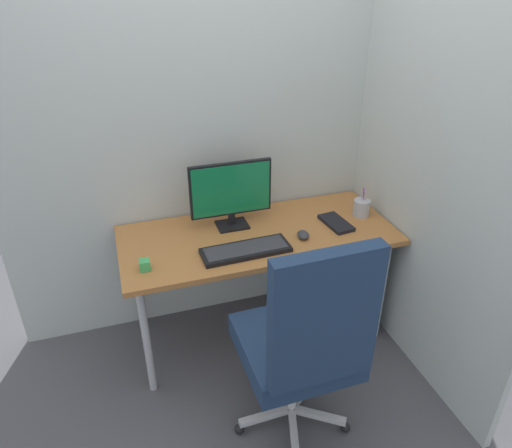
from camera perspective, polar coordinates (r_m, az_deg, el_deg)
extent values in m
plane|color=#4C4C51|center=(3.10, 0.25, -12.82)|extent=(8.00, 8.00, 0.00)
cube|color=#B7C1BC|center=(2.73, -2.15, 14.94)|extent=(2.78, 0.04, 2.80)
cube|color=#B7C1BC|center=(2.60, 19.08, 12.69)|extent=(0.04, 1.90, 2.80)
cube|color=#B27038|center=(2.67, 0.28, -1.38)|extent=(1.54, 0.67, 0.03)
cylinder|color=#B2B5BA|center=(2.58, -13.09, -13.58)|extent=(0.04, 0.04, 0.70)
cylinder|color=#B2B5BA|center=(2.95, 14.95, -7.74)|extent=(0.04, 0.04, 0.70)
cylinder|color=#B2B5BA|center=(2.99, -14.21, -7.08)|extent=(0.04, 0.04, 0.70)
cylinder|color=#B2B5BA|center=(3.30, 10.39, -2.74)|extent=(0.04, 0.04, 0.70)
sphere|color=black|center=(2.58, -2.03, -23.53)|extent=(0.05, 0.05, 0.05)
cube|color=silver|center=(2.57, 1.18, -22.19)|extent=(0.28, 0.04, 0.03)
cube|color=silver|center=(2.52, 4.58, -23.82)|extent=(0.12, 0.28, 0.03)
sphere|color=black|center=(2.62, 10.75, -23.02)|extent=(0.05, 0.05, 0.05)
cube|color=silver|center=(2.59, 7.54, -21.95)|extent=(0.25, 0.19, 0.03)
sphere|color=black|center=(2.80, 7.40, -18.12)|extent=(0.05, 0.05, 0.05)
cube|color=silver|center=(2.69, 5.94, -19.41)|extent=(0.25, 0.20, 0.03)
sphere|color=black|center=(2.78, 0.28, -18.35)|extent=(0.05, 0.05, 0.05)
cube|color=silver|center=(2.67, 2.21, -19.53)|extent=(0.13, 0.28, 0.03)
cylinder|color=silver|center=(2.46, 4.47, -18.49)|extent=(0.04, 0.04, 0.36)
cube|color=navy|center=(2.29, 4.70, -14.50)|extent=(0.51, 0.52, 0.12)
cube|color=navy|center=(1.87, 8.27, -11.40)|extent=(0.45, 0.08, 0.62)
cube|color=#B2B5BA|center=(3.07, 9.46, -6.06)|extent=(0.38, 0.48, 0.64)
cube|color=#262628|center=(2.82, 11.90, -6.64)|extent=(0.19, 0.01, 0.02)
cube|color=black|center=(2.73, -2.89, -0.11)|extent=(0.18, 0.14, 0.01)
cube|color=black|center=(2.72, -2.97, 0.78)|extent=(0.04, 0.02, 0.07)
cube|color=black|center=(2.64, -3.08, 4.27)|extent=(0.47, 0.02, 0.31)
cube|color=#14723F|center=(2.63, -3.00, 4.14)|extent=(0.44, 0.01, 0.29)
cube|color=black|center=(2.48, -1.25, -3.18)|extent=(0.48, 0.18, 0.02)
cube|color=#333338|center=(2.48, -1.25, -2.92)|extent=(0.44, 0.15, 0.00)
ellipsoid|color=#333338|center=(2.62, 5.73, -1.31)|extent=(0.08, 0.10, 0.04)
cylinder|color=#B2B5BA|center=(2.89, 12.64, 1.93)|extent=(0.10, 0.10, 0.10)
cylinder|color=#B2B5BA|center=(2.86, 12.62, 2.88)|extent=(0.02, 0.01, 0.11)
cylinder|color=#B2B5BA|center=(2.87, 12.89, 2.92)|extent=(0.02, 0.01, 0.11)
torus|color=orange|center=(2.89, 12.66, 2.10)|extent=(0.03, 0.04, 0.01)
cylinder|color=purple|center=(2.89, 12.85, 3.03)|extent=(0.02, 0.02, 0.15)
cylinder|color=red|center=(2.89, 12.95, 2.95)|extent=(0.02, 0.02, 0.14)
cube|color=black|center=(2.78, 9.66, 0.14)|extent=(0.14, 0.24, 0.02)
cube|color=#3FAD59|center=(2.41, -13.30, -4.85)|extent=(0.05, 0.05, 0.06)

